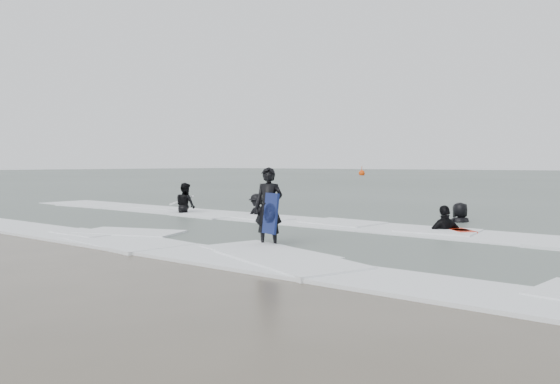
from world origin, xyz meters
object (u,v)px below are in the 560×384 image
Objects in this scene: buoy at (362,173)px; surfer_centre at (269,247)px; surfer_wading at (186,215)px; surfer_breaker at (257,217)px; surfer_right_near at (445,233)px; surfer_right_far at (460,224)px.

surfer_centre is at bearing -61.46° from buoy.
buoy is (-29.83, 65.06, 0.42)m from surfer_wading.
surfer_right_near is at bearing -9.66° from surfer_breaker.
buoy is at bearing -54.12° from surfer_wading.
surfer_breaker is 1.05× the size of buoy.
surfer_centre reaches higher than surfer_wading.
surfer_breaker is at bearing -31.60° from surfer_right_far.
buoy reaches higher than surfer_breaker.
surfer_breaker is 71.78m from buoy.
surfer_right_near is 2.72m from surfer_right_far.
surfer_breaker is (2.78, 1.12, 0.00)m from surfer_wading.
surfer_breaker is at bearing -62.98° from buoy.
buoy reaches higher than surfer_right_far.
surfer_centre is 9.02m from surfer_wading.
surfer_breaker is 7.32m from surfer_right_far.
surfer_centre is 1.08× the size of surfer_wading.
surfer_wading is 10.27m from surfer_right_near.
surfer_right_near is at bearing -58.02° from buoy.
surfer_wading is (-7.91, 4.33, 0.00)m from surfer_centre.
surfer_breaker is at bearing -146.91° from surfer_wading.
surfer_right_near is (2.32, 5.23, 0.00)m from surfer_centre.
buoy is at bearing -108.45° from surfer_right_far.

